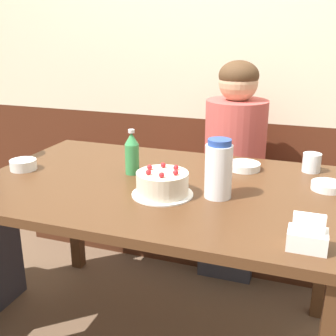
{
  "coord_description": "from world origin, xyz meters",
  "views": [
    {
      "loc": [
        0.57,
        -1.48,
        1.36
      ],
      "look_at": [
        0.02,
        0.05,
        0.81
      ],
      "focal_mm": 45.0,
      "sensor_mm": 36.0,
      "label": 1
    }
  ],
  "objects_px": {
    "bowl_soup_white": "(244,166)",
    "person_pale_blue_shirt": "(234,173)",
    "water_pitcher": "(219,169)",
    "napkin_holder": "(308,236)",
    "glass_water_tall": "(312,163)",
    "bench_seat": "(206,221)",
    "birthday_cake": "(162,184)",
    "bowl_side_dish": "(23,165)",
    "soju_bottle": "(132,153)",
    "bowl_rice_small": "(327,186)"
  },
  "relations": [
    {
      "from": "napkin_holder",
      "to": "glass_water_tall",
      "type": "relative_size",
      "value": 1.35
    },
    {
      "from": "bench_seat",
      "to": "person_pale_blue_shirt",
      "type": "relative_size",
      "value": 1.9
    },
    {
      "from": "bowl_rice_small",
      "to": "bench_seat",
      "type": "bearing_deg",
      "value": 133.25
    },
    {
      "from": "bowl_rice_small",
      "to": "person_pale_blue_shirt",
      "type": "bearing_deg",
      "value": 128.86
    },
    {
      "from": "water_pitcher",
      "to": "bowl_soup_white",
      "type": "xyz_separation_m",
      "value": [
        0.04,
        0.35,
        -0.09
      ]
    },
    {
      "from": "soju_bottle",
      "to": "bowl_soup_white",
      "type": "height_order",
      "value": "soju_bottle"
    },
    {
      "from": "soju_bottle",
      "to": "bowl_side_dish",
      "type": "height_order",
      "value": "soju_bottle"
    },
    {
      "from": "water_pitcher",
      "to": "soju_bottle",
      "type": "height_order",
      "value": "water_pitcher"
    },
    {
      "from": "soju_bottle",
      "to": "glass_water_tall",
      "type": "distance_m",
      "value": 0.78
    },
    {
      "from": "water_pitcher",
      "to": "bowl_soup_white",
      "type": "bearing_deg",
      "value": 83.87
    },
    {
      "from": "birthday_cake",
      "to": "bowl_side_dish",
      "type": "bearing_deg",
      "value": 173.92
    },
    {
      "from": "water_pitcher",
      "to": "bowl_soup_white",
      "type": "height_order",
      "value": "water_pitcher"
    },
    {
      "from": "birthday_cake",
      "to": "napkin_holder",
      "type": "bearing_deg",
      "value": -24.69
    },
    {
      "from": "bench_seat",
      "to": "water_pitcher",
      "type": "height_order",
      "value": "water_pitcher"
    },
    {
      "from": "soju_bottle",
      "to": "bench_seat",
      "type": "bearing_deg",
      "value": 79.22
    },
    {
      "from": "napkin_holder",
      "to": "glass_water_tall",
      "type": "distance_m",
      "value": 0.71
    },
    {
      "from": "bowl_soup_white",
      "to": "glass_water_tall",
      "type": "relative_size",
      "value": 1.74
    },
    {
      "from": "birthday_cake",
      "to": "napkin_holder",
      "type": "height_order",
      "value": "birthday_cake"
    },
    {
      "from": "bowl_rice_small",
      "to": "person_pale_blue_shirt",
      "type": "relative_size",
      "value": 0.1
    },
    {
      "from": "soju_bottle",
      "to": "birthday_cake",
      "type": "bearing_deg",
      "value": -41.92
    },
    {
      "from": "bench_seat",
      "to": "water_pitcher",
      "type": "relative_size",
      "value": 10.39
    },
    {
      "from": "bowl_soup_white",
      "to": "person_pale_blue_shirt",
      "type": "bearing_deg",
      "value": 105.63
    },
    {
      "from": "bowl_soup_white",
      "to": "person_pale_blue_shirt",
      "type": "xyz_separation_m",
      "value": [
        -0.12,
        0.44,
        -0.19
      ]
    },
    {
      "from": "bowl_side_dish",
      "to": "napkin_holder",
      "type": "bearing_deg",
      "value": -14.59
    },
    {
      "from": "bench_seat",
      "to": "napkin_holder",
      "type": "bearing_deg",
      "value": -63.73
    },
    {
      "from": "birthday_cake",
      "to": "person_pale_blue_shirt",
      "type": "bearing_deg",
      "value": 82.5
    },
    {
      "from": "water_pitcher",
      "to": "bench_seat",
      "type": "bearing_deg",
      "value": 106.18
    },
    {
      "from": "glass_water_tall",
      "to": "bench_seat",
      "type": "bearing_deg",
      "value": 140.42
    },
    {
      "from": "water_pitcher",
      "to": "napkin_holder",
      "type": "bearing_deg",
      "value": -41.88
    },
    {
      "from": "bowl_rice_small",
      "to": "bowl_side_dish",
      "type": "bearing_deg",
      "value": -171.44
    },
    {
      "from": "water_pitcher",
      "to": "soju_bottle",
      "type": "xyz_separation_m",
      "value": [
        -0.4,
        0.13,
        -0.02
      ]
    },
    {
      "from": "bench_seat",
      "to": "bowl_side_dish",
      "type": "relative_size",
      "value": 19.8
    },
    {
      "from": "birthday_cake",
      "to": "glass_water_tall",
      "type": "height_order",
      "value": "birthday_cake"
    },
    {
      "from": "napkin_holder",
      "to": "bowl_side_dish",
      "type": "distance_m",
      "value": 1.24
    },
    {
      "from": "bowl_soup_white",
      "to": "soju_bottle",
      "type": "bearing_deg",
      "value": -154.01
    },
    {
      "from": "bowl_soup_white",
      "to": "bowl_side_dish",
      "type": "relative_size",
      "value": 1.23
    },
    {
      "from": "birthday_cake",
      "to": "bowl_side_dish",
      "type": "distance_m",
      "value": 0.68
    },
    {
      "from": "bench_seat",
      "to": "napkin_holder",
      "type": "relative_size",
      "value": 20.72
    },
    {
      "from": "soju_bottle",
      "to": "bowl_side_dish",
      "type": "distance_m",
      "value": 0.49
    },
    {
      "from": "water_pitcher",
      "to": "glass_water_tall",
      "type": "bearing_deg",
      "value": 52.85
    },
    {
      "from": "bowl_soup_white",
      "to": "bowl_side_dish",
      "type": "xyz_separation_m",
      "value": [
        -0.92,
        -0.33,
        0.01
      ]
    },
    {
      "from": "water_pitcher",
      "to": "bowl_rice_small",
      "type": "xyz_separation_m",
      "value": [
        0.38,
        0.21,
        -0.09
      ]
    },
    {
      "from": "birthday_cake",
      "to": "person_pale_blue_shirt",
      "type": "distance_m",
      "value": 0.88
    },
    {
      "from": "person_pale_blue_shirt",
      "to": "bowl_rice_small",
      "type": "bearing_deg",
      "value": 38.86
    },
    {
      "from": "water_pitcher",
      "to": "glass_water_tall",
      "type": "relative_size",
      "value": 2.7
    },
    {
      "from": "water_pitcher",
      "to": "person_pale_blue_shirt",
      "type": "xyz_separation_m",
      "value": [
        -0.09,
        0.79,
        -0.29
      ]
    },
    {
      "from": "bowl_soup_white",
      "to": "glass_water_tall",
      "type": "distance_m",
      "value": 0.29
    },
    {
      "from": "bench_seat",
      "to": "person_pale_blue_shirt",
      "type": "height_order",
      "value": "person_pale_blue_shirt"
    },
    {
      "from": "soju_bottle",
      "to": "napkin_holder",
      "type": "relative_size",
      "value": 1.76
    },
    {
      "from": "bowl_rice_small",
      "to": "person_pale_blue_shirt",
      "type": "distance_m",
      "value": 0.77
    }
  ]
}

